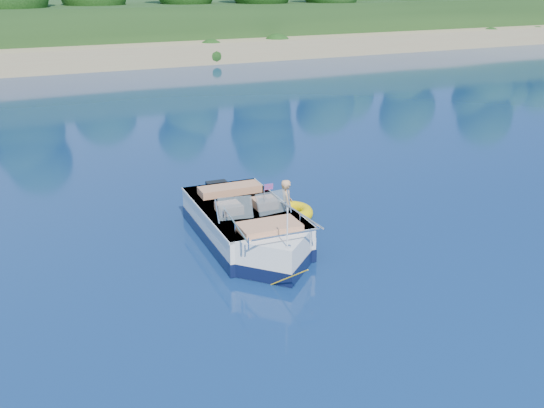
{
  "coord_description": "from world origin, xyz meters",
  "views": [
    {
      "loc": [
        -7.0,
        -8.62,
        6.05
      ],
      "look_at": [
        -0.97,
        3.86,
        0.85
      ],
      "focal_mm": 40.0,
      "sensor_mm": 36.0,
      "label": 1
    }
  ],
  "objects": [
    {
      "name": "tow_tube",
      "position": [
        0.08,
        4.9,
        0.08
      ],
      "size": [
        1.5,
        1.5,
        0.33
      ],
      "rotation": [
        0.0,
        0.0,
        -0.24
      ],
      "color": "yellow",
      "rests_on": "ground"
    },
    {
      "name": "boy",
      "position": [
        -0.04,
        4.93,
        0.0
      ],
      "size": [
        0.51,
        0.83,
        1.52
      ],
      "primitive_type": "imported",
      "rotation": [
        0.0,
        -0.17,
        1.34
      ],
      "color": "tan",
      "rests_on": "ground"
    },
    {
      "name": "shoreline",
      "position": [
        0.0,
        63.77,
        0.98
      ],
      "size": [
        170.0,
        59.0,
        6.0
      ],
      "color": "#9C825A",
      "rests_on": "ground"
    },
    {
      "name": "ground",
      "position": [
        0.0,
        0.0,
        0.0
      ],
      "size": [
        160.0,
        160.0,
        0.0
      ],
      "primitive_type": "plane",
      "color": "#091B44",
      "rests_on": "ground"
    },
    {
      "name": "motorboat",
      "position": [
        -1.66,
        3.67,
        0.37
      ],
      "size": [
        2.27,
        5.8,
        1.93
      ],
      "rotation": [
        0.0,
        0.0,
        -0.05
      ],
      "color": "silver",
      "rests_on": "ground"
    }
  ]
}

